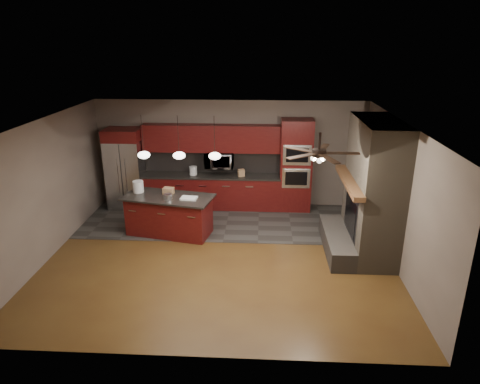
# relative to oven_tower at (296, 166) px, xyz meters

# --- Properties ---
(ground) EXTENTS (7.00, 7.00, 0.00)m
(ground) POSITION_rel_oven_tower_xyz_m (-1.70, -2.69, -1.19)
(ground) COLOR brown
(ground) RESTS_ON ground
(ceiling) EXTENTS (7.00, 6.00, 0.02)m
(ceiling) POSITION_rel_oven_tower_xyz_m (-1.70, -2.69, 1.61)
(ceiling) COLOR white
(ceiling) RESTS_ON back_wall
(back_wall) EXTENTS (7.00, 0.02, 2.80)m
(back_wall) POSITION_rel_oven_tower_xyz_m (-1.70, 0.31, 0.21)
(back_wall) COLOR slate
(back_wall) RESTS_ON ground
(right_wall) EXTENTS (0.02, 6.00, 2.80)m
(right_wall) POSITION_rel_oven_tower_xyz_m (1.80, -2.69, 0.21)
(right_wall) COLOR slate
(right_wall) RESTS_ON ground
(left_wall) EXTENTS (0.02, 6.00, 2.80)m
(left_wall) POSITION_rel_oven_tower_xyz_m (-5.20, -2.69, 0.21)
(left_wall) COLOR slate
(left_wall) RESTS_ON ground
(slate_tile_patch) EXTENTS (7.00, 2.40, 0.01)m
(slate_tile_patch) POSITION_rel_oven_tower_xyz_m (-1.70, -0.89, -1.19)
(slate_tile_patch) COLOR #373532
(slate_tile_patch) RESTS_ON ground
(fireplace_column) EXTENTS (1.30, 2.10, 2.80)m
(fireplace_column) POSITION_rel_oven_tower_xyz_m (1.34, -2.29, 0.11)
(fireplace_column) COLOR brown
(fireplace_column) RESTS_ON ground
(back_cabinetry) EXTENTS (3.59, 0.64, 2.20)m
(back_cabinetry) POSITION_rel_oven_tower_xyz_m (-2.18, 0.05, -0.30)
(back_cabinetry) COLOR #571310
(back_cabinetry) RESTS_ON ground
(oven_tower) EXTENTS (0.80, 0.63, 2.38)m
(oven_tower) POSITION_rel_oven_tower_xyz_m (0.00, 0.00, 0.00)
(oven_tower) COLOR #571310
(oven_tower) RESTS_ON ground
(microwave) EXTENTS (0.73, 0.41, 0.50)m
(microwave) POSITION_rel_oven_tower_xyz_m (-1.98, 0.06, 0.11)
(microwave) COLOR silver
(microwave) RESTS_ON back_cabinetry
(refrigerator) EXTENTS (0.91, 0.75, 2.11)m
(refrigerator) POSITION_rel_oven_tower_xyz_m (-4.42, -0.07, -0.14)
(refrigerator) COLOR silver
(refrigerator) RESTS_ON ground
(kitchen_island) EXTENTS (2.15, 1.30, 0.92)m
(kitchen_island) POSITION_rel_oven_tower_xyz_m (-2.96, -1.68, -0.73)
(kitchen_island) COLOR #571310
(kitchen_island) RESTS_ON ground
(white_bucket) EXTENTS (0.27, 0.27, 0.26)m
(white_bucket) POSITION_rel_oven_tower_xyz_m (-3.71, -1.43, -0.14)
(white_bucket) COLOR white
(white_bucket) RESTS_ON kitchen_island
(paint_can) EXTENTS (0.26, 0.26, 0.12)m
(paint_can) POSITION_rel_oven_tower_xyz_m (-2.92, -1.87, -0.21)
(paint_can) COLOR #B3B3B8
(paint_can) RESTS_ON kitchen_island
(paint_tray) EXTENTS (0.38, 0.29, 0.04)m
(paint_tray) POSITION_rel_oven_tower_xyz_m (-2.47, -1.81, -0.25)
(paint_tray) COLOR white
(paint_tray) RESTS_ON kitchen_island
(cardboard_box) EXTENTS (0.26, 0.20, 0.15)m
(cardboard_box) POSITION_rel_oven_tower_xyz_m (-2.98, -1.52, -0.20)
(cardboard_box) COLOR #9C7550
(cardboard_box) RESTS_ON kitchen_island
(counter_bucket) EXTENTS (0.26, 0.26, 0.22)m
(counter_bucket) POSITION_rel_oven_tower_xyz_m (-2.66, 0.01, -0.18)
(counter_bucket) COLOR white
(counter_bucket) RESTS_ON back_cabinetry
(counter_box) EXTENTS (0.19, 0.17, 0.18)m
(counter_box) POSITION_rel_oven_tower_xyz_m (-1.40, -0.04, -0.20)
(counter_box) COLOR tan
(counter_box) RESTS_ON back_cabinetry
(pendant_left) EXTENTS (0.26, 0.26, 0.92)m
(pendant_left) POSITION_rel_oven_tower_xyz_m (-3.35, -1.99, 0.77)
(pendant_left) COLOR black
(pendant_left) RESTS_ON ceiling
(pendant_center) EXTENTS (0.26, 0.26, 0.92)m
(pendant_center) POSITION_rel_oven_tower_xyz_m (-2.60, -1.99, 0.77)
(pendant_center) COLOR black
(pendant_center) RESTS_ON ceiling
(pendant_right) EXTENTS (0.26, 0.26, 0.92)m
(pendant_right) POSITION_rel_oven_tower_xyz_m (-1.85, -1.99, 0.77)
(pendant_right) COLOR black
(pendant_right) RESTS_ON ceiling
(ceiling_fan) EXTENTS (1.27, 1.33, 0.41)m
(ceiling_fan) POSITION_rel_oven_tower_xyz_m (0.10, -3.49, 1.27)
(ceiling_fan) COLOR black
(ceiling_fan) RESTS_ON ceiling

